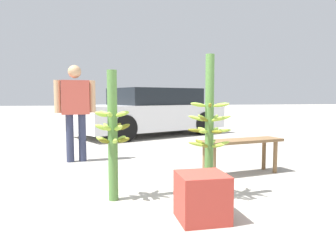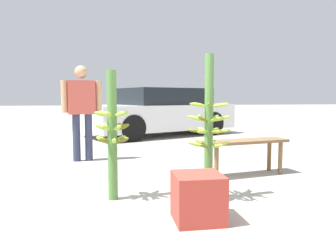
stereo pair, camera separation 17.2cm
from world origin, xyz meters
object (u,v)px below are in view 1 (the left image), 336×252
banana_stalk_left (113,133)px  produce_crate (202,197)px  banana_stalk_center (209,127)px  market_bench (241,146)px  parked_car (151,112)px  vendor_person (75,105)px

banana_stalk_left → produce_crate: bearing=-45.1°
banana_stalk_center → market_bench: size_ratio=1.19×
banana_stalk_left → parked_car: (1.37, 5.87, -0.06)m
banana_stalk_center → vendor_person: bearing=122.1°
banana_stalk_center → parked_car: bearing=86.6°
banana_stalk_center → vendor_person: 2.88m
vendor_person → parked_car: size_ratio=0.36×
market_bench → parked_car: (-0.46, 5.07, 0.25)m
market_bench → parked_car: size_ratio=0.29×
vendor_person → market_bench: bearing=-38.3°
parked_car → produce_crate: (-0.63, -6.62, -0.45)m
market_bench → parked_car: bearing=83.9°
banana_stalk_center → vendor_person: vendor_person is taller
banana_stalk_left → banana_stalk_center: (1.01, -0.17, 0.07)m
vendor_person → market_bench: vendor_person is taller
produce_crate → banana_stalk_center: bearing=65.3°
banana_stalk_left → vendor_person: (-0.52, 2.26, 0.25)m
banana_stalk_center → produce_crate: size_ratio=3.65×
banana_stalk_left → produce_crate: 1.17m
banana_stalk_center → parked_car: banana_stalk_center is taller
vendor_person → parked_car: vendor_person is taller
market_bench → banana_stalk_left: bearing=-167.5°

